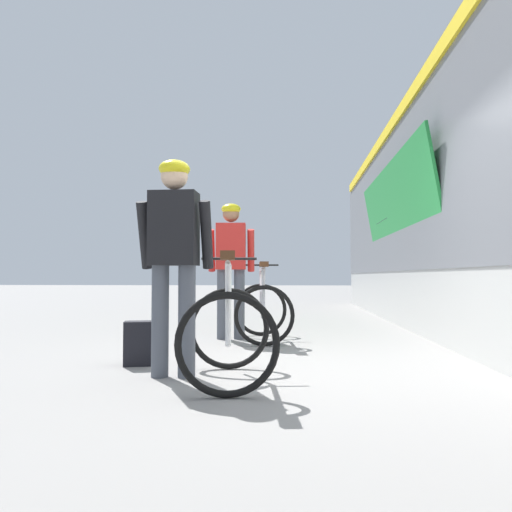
{
  "coord_description": "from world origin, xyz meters",
  "views": [
    {
      "loc": [
        -0.18,
        -4.28,
        0.81
      ],
      "look_at": [
        -0.61,
        1.45,
        1.05
      ],
      "focal_mm": 34.46,
      "sensor_mm": 36.0,
      "label": 1
    }
  ],
  "objects_px": {
    "cyclist_near_in_dark": "(174,247)",
    "bicycle_far_silver": "(262,309)",
    "backpack_on_platform": "(140,343)",
    "bicycle_near_white": "(228,329)",
    "cyclist_far_in_red": "(231,258)"
  },
  "relations": [
    {
      "from": "bicycle_near_white",
      "to": "bicycle_far_silver",
      "type": "xyz_separation_m",
      "value": [
        0.11,
        2.43,
        0.0
      ]
    },
    {
      "from": "bicycle_near_white",
      "to": "cyclist_near_in_dark",
      "type": "bearing_deg",
      "value": 162.37
    },
    {
      "from": "bicycle_far_silver",
      "to": "backpack_on_platform",
      "type": "relative_size",
      "value": 2.85
    },
    {
      "from": "cyclist_near_in_dark",
      "to": "backpack_on_platform",
      "type": "bearing_deg",
      "value": 130.99
    },
    {
      "from": "backpack_on_platform",
      "to": "bicycle_far_silver",
      "type": "bearing_deg",
      "value": 46.71
    },
    {
      "from": "backpack_on_platform",
      "to": "bicycle_near_white",
      "type": "bearing_deg",
      "value": -49.42
    },
    {
      "from": "cyclist_near_in_dark",
      "to": "bicycle_far_silver",
      "type": "relative_size",
      "value": 1.55
    },
    {
      "from": "cyclist_far_in_red",
      "to": "bicycle_far_silver",
      "type": "xyz_separation_m",
      "value": [
        0.42,
        -0.14,
        -0.65
      ]
    },
    {
      "from": "cyclist_near_in_dark",
      "to": "bicycle_near_white",
      "type": "distance_m",
      "value": 0.82
    },
    {
      "from": "bicycle_near_white",
      "to": "backpack_on_platform",
      "type": "height_order",
      "value": "bicycle_near_white"
    },
    {
      "from": "cyclist_far_in_red",
      "to": "backpack_on_platform",
      "type": "height_order",
      "value": "cyclist_far_in_red"
    },
    {
      "from": "cyclist_far_in_red",
      "to": "bicycle_near_white",
      "type": "bearing_deg",
      "value": -83.14
    },
    {
      "from": "cyclist_near_in_dark",
      "to": "backpack_on_platform",
      "type": "height_order",
      "value": "cyclist_near_in_dark"
    },
    {
      "from": "bicycle_far_silver",
      "to": "bicycle_near_white",
      "type": "bearing_deg",
      "value": -92.6
    },
    {
      "from": "cyclist_far_in_red",
      "to": "bicycle_far_silver",
      "type": "bearing_deg",
      "value": -18.19
    }
  ]
}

